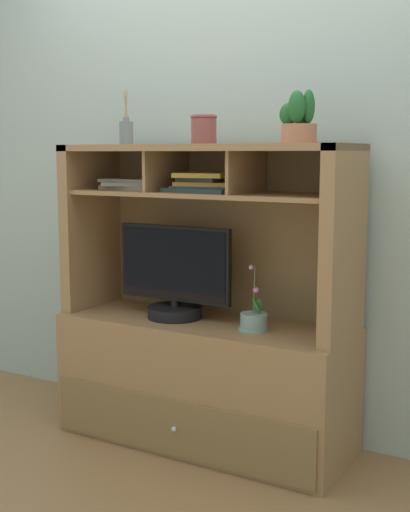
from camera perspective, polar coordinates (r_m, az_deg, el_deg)
The scene contains 10 objects.
floor_plane at distance 3.40m, azimuth -0.00°, elevation -15.09°, with size 6.00×6.00×0.02m, color #956B42.
back_wall at distance 3.37m, azimuth 2.46°, elevation 9.31°, with size 6.00×0.02×2.80m, color #A8B9B1.
media_console at distance 3.26m, azimuth 0.06°, elevation -7.86°, with size 1.37×0.54×1.39m.
tv_monitor at distance 3.23m, azimuth -2.53°, elevation -2.00°, with size 0.59×0.26×0.44m.
potted_orchid at distance 3.04m, azimuth 4.07°, elevation -5.39°, with size 0.14×0.14×0.29m.
magazine_stack_left at distance 3.13m, azimuth 0.22°, elevation 6.03°, with size 0.35×0.30×0.09m.
magazine_stack_centre at distance 3.33m, azimuth -5.83°, elevation 5.91°, with size 0.32×0.26×0.05m.
diffuser_bottle at distance 3.38m, azimuth -6.52°, elevation 10.12°, with size 0.07×0.07×0.26m.
potted_succulent at distance 2.93m, azimuth 7.77°, elevation 10.81°, with size 0.17×0.17×0.22m.
ceramic_vase at distance 3.11m, azimuth -0.10°, elevation 10.42°, with size 0.12×0.12×0.13m.
Camera 1 is at (1.57, -2.70, 1.35)m, focal length 48.42 mm.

